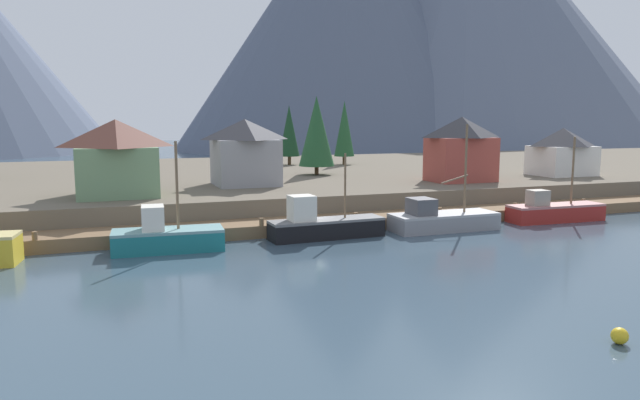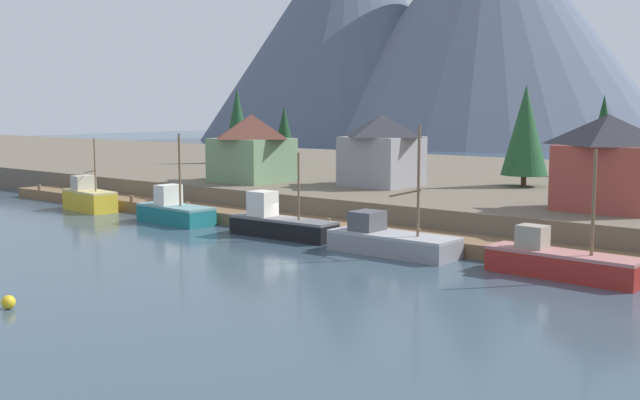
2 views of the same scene
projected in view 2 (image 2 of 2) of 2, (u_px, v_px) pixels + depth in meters
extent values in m
cube|color=#384C5B|center=(422.00, 213.00, 77.34)|extent=(400.00, 400.00, 1.00)
cube|color=brown|center=(304.00, 225.00, 63.39)|extent=(80.00, 4.00, 1.00)
cylinder|color=brown|center=(40.00, 192.00, 84.59)|extent=(0.36, 0.36, 1.60)
cylinder|color=brown|center=(83.00, 198.00, 79.57)|extent=(0.36, 0.36, 1.60)
cylinder|color=brown|center=(132.00, 204.00, 74.54)|extent=(0.36, 0.36, 1.60)
cylinder|color=brown|center=(188.00, 211.00, 69.51)|extent=(0.36, 0.36, 1.60)
cylinder|color=brown|center=(253.00, 219.00, 64.48)|extent=(0.36, 0.36, 1.60)
cylinder|color=brown|center=(329.00, 229.00, 59.45)|extent=(0.36, 0.36, 1.60)
cylinder|color=brown|center=(418.00, 240.00, 54.43)|extent=(0.36, 0.36, 1.60)
cylinder|color=brown|center=(526.00, 254.00, 49.40)|extent=(0.36, 0.36, 1.60)
cube|color=#665B4C|center=(480.00, 186.00, 86.35)|extent=(400.00, 56.00, 2.50)
cone|color=#4C566B|center=(348.00, 28.00, 226.98)|extent=(86.19, 86.19, 64.50)
cone|color=slate|center=(489.00, 21.00, 211.96)|extent=(99.39, 99.39, 65.49)
cube|color=gold|center=(90.00, 202.00, 75.48)|extent=(6.70, 3.27, 1.78)
cube|color=tan|center=(89.00, 191.00, 75.36)|extent=(6.70, 3.27, 0.20)
cube|color=#B2AD9E|center=(83.00, 183.00, 76.11)|extent=(1.77, 2.15, 1.35)
cylinder|color=brown|center=(95.00, 165.00, 74.12)|extent=(0.14, 0.14, 5.04)
cylinder|color=brown|center=(90.00, 172.00, 74.89)|extent=(2.35, 0.39, 0.48)
cube|color=#196B70|center=(176.00, 215.00, 67.54)|extent=(7.78, 3.33, 1.36)
cube|color=#679496|center=(175.00, 206.00, 67.44)|extent=(7.78, 3.33, 0.20)
cube|color=silver|center=(168.00, 195.00, 68.00)|extent=(1.64, 2.14, 1.71)
cylinder|color=brown|center=(180.00, 170.00, 66.57)|extent=(0.19, 0.19, 6.17)
cube|color=black|center=(283.00, 229.00, 60.22)|extent=(9.17, 2.62, 1.31)
cube|color=slate|center=(283.00, 219.00, 60.13)|extent=(9.17, 2.62, 0.20)
cube|color=silver|center=(262.00, 203.00, 61.26)|extent=(1.91, 1.81, 1.95)
cylinder|color=brown|center=(299.00, 186.00, 58.87)|extent=(0.17, 0.17, 5.09)
cube|color=gray|center=(393.00, 245.00, 53.45)|extent=(9.11, 3.19, 1.24)
cube|color=#9F9FA2|center=(393.00, 235.00, 53.36)|extent=(9.11, 3.19, 0.20)
cube|color=#4C4C51|center=(367.00, 221.00, 54.65)|extent=(1.89, 2.19, 1.35)
cylinder|color=brown|center=(419.00, 181.00, 51.66)|extent=(0.19, 0.19, 7.38)
cylinder|color=brown|center=(405.00, 193.00, 52.42)|extent=(2.55, 0.14, 0.75)
cube|color=maroon|center=(563.00, 267.00, 46.13)|extent=(9.19, 2.82, 1.35)
cube|color=#AD6C6A|center=(564.00, 254.00, 46.03)|extent=(9.19, 2.82, 0.20)
cube|color=gray|center=(532.00, 237.00, 47.27)|extent=(1.75, 1.42, 1.38)
cylinder|color=brown|center=(594.00, 203.00, 44.56)|extent=(0.19, 0.19, 6.10)
cube|color=gray|center=(382.00, 161.00, 74.27)|extent=(6.21, 6.17, 4.67)
pyramid|color=#2D2D33|center=(382.00, 126.00, 73.86)|extent=(6.52, 6.48, 2.08)
cube|color=#9E4238|center=(606.00, 178.00, 56.42)|extent=(6.69, 4.62, 4.75)
pyramid|color=#2D2D33|center=(608.00, 130.00, 56.00)|extent=(7.03, 4.85, 2.23)
cube|color=#6B8E66|center=(252.00, 160.00, 78.54)|extent=(6.69, 6.38, 4.34)
pyramid|color=brown|center=(252.00, 126.00, 78.14)|extent=(7.02, 6.70, 2.39)
cylinder|color=#4C3823|center=(524.00, 181.00, 73.96)|extent=(0.50, 0.50, 1.08)
cone|color=#1E4C28|center=(525.00, 130.00, 73.39)|extent=(4.33, 4.33, 8.46)
cylinder|color=#4C3823|center=(601.00, 170.00, 85.47)|extent=(0.50, 0.50, 1.27)
cone|color=#14381E|center=(603.00, 129.00, 84.94)|extent=(3.06, 3.06, 7.51)
cylinder|color=#4C3823|center=(238.00, 158.00, 104.09)|extent=(0.50, 0.50, 1.42)
cone|color=#194223|center=(237.00, 121.00, 103.50)|extent=(3.59, 3.59, 8.37)
cylinder|color=#4C3823|center=(284.00, 158.00, 105.17)|extent=(0.50, 0.50, 1.28)
cone|color=#14381E|center=(284.00, 130.00, 104.73)|extent=(2.93, 2.93, 6.17)
sphere|color=gold|center=(8.00, 302.00, 39.11)|extent=(0.70, 0.70, 0.70)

